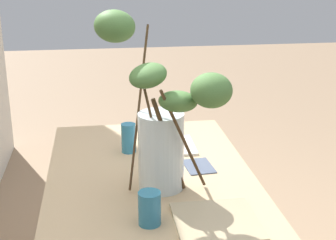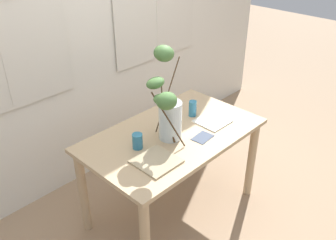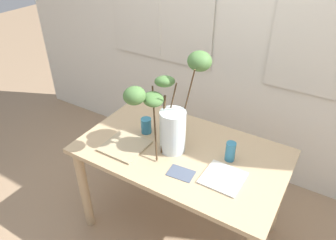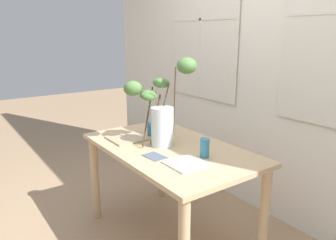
{
  "view_description": "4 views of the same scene",
  "coord_description": "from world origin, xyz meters",
  "views": [
    {
      "loc": [
        -1.74,
        0.19,
        1.62
      ],
      "look_at": [
        -0.01,
        -0.06,
        1.03
      ],
      "focal_mm": 53.32,
      "sensor_mm": 36.0,
      "label": 1
    },
    {
      "loc": [
        -1.73,
        -1.62,
        2.27
      ],
      "look_at": [
        -0.13,
        -0.08,
        0.98
      ],
      "focal_mm": 39.38,
      "sensor_mm": 36.0,
      "label": 2
    },
    {
      "loc": [
        0.78,
        -1.46,
        2.1
      ],
      "look_at": [
        -0.09,
        -0.02,
        0.99
      ],
      "focal_mm": 33.8,
      "sensor_mm": 36.0,
      "label": 3
    },
    {
      "loc": [
        1.88,
        -1.35,
        1.59
      ],
      "look_at": [
        0.0,
        -0.02,
        0.98
      ],
      "focal_mm": 35.11,
      "sensor_mm": 36.0,
      "label": 4
    }
  ],
  "objects": [
    {
      "name": "drinking_glass_blue_left",
      "position": [
        -0.32,
        0.04,
        0.83
      ],
      "size": [
        0.07,
        0.07,
        0.11
      ],
      "primitive_type": "cylinder",
      "color": "teal",
      "rests_on": "dining_table"
    },
    {
      "name": "back_wall_with_windows",
      "position": [
        -0.0,
        1.0,
        1.53
      ],
      "size": [
        4.88,
        0.14,
        3.05
      ],
      "color": "silver",
      "rests_on": "ground"
    },
    {
      "name": "napkin_folded",
      "position": [
        0.11,
        -0.2,
        0.78
      ],
      "size": [
        0.17,
        0.12,
        0.0
      ],
      "primitive_type": "cube",
      "rotation": [
        0.0,
        0.0,
        0.09
      ],
      "color": "#4C566B",
      "rests_on": "dining_table"
    },
    {
      "name": "dining_table",
      "position": [
        0.0,
        0.0,
        0.65
      ],
      "size": [
        1.37,
        0.82,
        0.77
      ],
      "color": "tan",
      "rests_on": "ground"
    },
    {
      "name": "vase_with_branches",
      "position": [
        -0.08,
        -0.02,
        1.04
      ],
      "size": [
        0.48,
        0.5,
        0.66
      ],
      "color": "silver",
      "rests_on": "dining_table"
    },
    {
      "name": "plate_square_left",
      "position": [
        -0.34,
        -0.17,
        0.78
      ],
      "size": [
        0.27,
        0.27,
        0.01
      ],
      "primitive_type": "cube",
      "rotation": [
        0.0,
        0.0,
        0.0
      ],
      "color": "tan",
      "rests_on": "dining_table"
    },
    {
      "name": "plate_square_right",
      "position": [
        0.34,
        -0.11,
        0.78
      ],
      "size": [
        0.24,
        0.24,
        0.01
      ],
      "primitive_type": "cube",
      "rotation": [
        0.0,
        0.0,
        -0.01
      ],
      "color": "silver",
      "rests_on": "dining_table"
    },
    {
      "name": "ground",
      "position": [
        0.0,
        0.0,
        0.0
      ],
      "size": [
        14.0,
        14.0,
        0.0
      ],
      "primitive_type": "plane",
      "color": "#9E7F60"
    },
    {
      "name": "drinking_glass_blue_right",
      "position": [
        0.31,
        0.07,
        0.84
      ],
      "size": [
        0.06,
        0.06,
        0.13
      ],
      "primitive_type": "cylinder",
      "color": "teal",
      "rests_on": "dining_table"
    }
  ]
}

